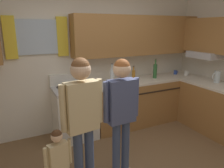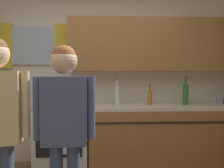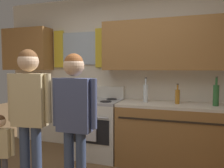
{
  "view_description": "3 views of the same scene",
  "coord_description": "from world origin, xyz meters",
  "px_view_note": "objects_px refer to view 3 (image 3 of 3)",
  "views": [
    {
      "loc": [
        -1.34,
        -1.82,
        1.9
      ],
      "look_at": [
        0.03,
        0.95,
        1.06
      ],
      "focal_mm": 33.8,
      "sensor_mm": 36.0,
      "label": 1
    },
    {
      "loc": [
        0.14,
        -1.43,
        1.32
      ],
      "look_at": [
        0.21,
        0.54,
        1.23
      ],
      "focal_mm": 34.77,
      "sensor_mm": 36.0,
      "label": 2
    },
    {
      "loc": [
        0.89,
        -1.71,
        1.41
      ],
      "look_at": [
        0.13,
        0.59,
        1.23
      ],
      "focal_mm": 35.74,
      "sensor_mm": 36.0,
      "label": 3
    }
  ],
  "objects_px": {
    "stove_oven": "(99,127)",
    "bottle_tall_clear": "(146,93)",
    "adult_holding_child": "(29,105)",
    "small_child": "(1,146)",
    "adult_in_plaid": "(74,111)",
    "bottle_wine_green": "(216,95)",
    "bottle_oil_amber": "(177,96)"
  },
  "relations": [
    {
      "from": "stove_oven",
      "to": "bottle_tall_clear",
      "type": "bearing_deg",
      "value": 1.88
    },
    {
      "from": "stove_oven",
      "to": "adult_holding_child",
      "type": "height_order",
      "value": "adult_holding_child"
    },
    {
      "from": "adult_holding_child",
      "to": "small_child",
      "type": "xyz_separation_m",
      "value": [
        -0.31,
        -0.1,
        -0.44
      ]
    },
    {
      "from": "adult_holding_child",
      "to": "adult_in_plaid",
      "type": "height_order",
      "value": "adult_holding_child"
    },
    {
      "from": "bottle_tall_clear",
      "to": "bottle_wine_green",
      "type": "bearing_deg",
      "value": -2.36
    },
    {
      "from": "adult_in_plaid",
      "to": "small_child",
      "type": "bearing_deg",
      "value": -170.3
    },
    {
      "from": "bottle_tall_clear",
      "to": "bottle_oil_amber",
      "type": "distance_m",
      "value": 0.46
    },
    {
      "from": "bottle_tall_clear",
      "to": "small_child",
      "type": "bearing_deg",
      "value": -132.86
    },
    {
      "from": "bottle_tall_clear",
      "to": "adult_holding_child",
      "type": "height_order",
      "value": "adult_holding_child"
    },
    {
      "from": "bottle_tall_clear",
      "to": "small_child",
      "type": "relative_size",
      "value": 0.41
    },
    {
      "from": "stove_oven",
      "to": "bottle_tall_clear",
      "type": "xyz_separation_m",
      "value": [
        0.74,
        0.02,
        0.57
      ]
    },
    {
      "from": "bottle_wine_green",
      "to": "adult_in_plaid",
      "type": "height_order",
      "value": "adult_in_plaid"
    },
    {
      "from": "bottle_tall_clear",
      "to": "adult_holding_child",
      "type": "distance_m",
      "value": 1.67
    },
    {
      "from": "small_child",
      "to": "bottle_wine_green",
      "type": "bearing_deg",
      "value": 31.39
    },
    {
      "from": "bottle_wine_green",
      "to": "small_child",
      "type": "relative_size",
      "value": 0.44
    },
    {
      "from": "bottle_tall_clear",
      "to": "adult_in_plaid",
      "type": "distance_m",
      "value": 1.38
    },
    {
      "from": "stove_oven",
      "to": "small_child",
      "type": "xyz_separation_m",
      "value": [
        -0.58,
        -1.4,
        0.1
      ]
    },
    {
      "from": "stove_oven",
      "to": "adult_in_plaid",
      "type": "height_order",
      "value": "adult_in_plaid"
    },
    {
      "from": "bottle_tall_clear",
      "to": "adult_holding_child",
      "type": "xyz_separation_m",
      "value": [
        -1.01,
        -1.33,
        -0.03
      ]
    },
    {
      "from": "stove_oven",
      "to": "bottle_oil_amber",
      "type": "bearing_deg",
      "value": 0.3
    },
    {
      "from": "adult_in_plaid",
      "to": "small_child",
      "type": "height_order",
      "value": "adult_in_plaid"
    },
    {
      "from": "adult_holding_child",
      "to": "adult_in_plaid",
      "type": "bearing_deg",
      "value": 4.79
    },
    {
      "from": "small_child",
      "to": "bottle_oil_amber",
      "type": "bearing_deg",
      "value": 38.37
    },
    {
      "from": "bottle_oil_amber",
      "to": "adult_in_plaid",
      "type": "distance_m",
      "value": 1.59
    },
    {
      "from": "adult_holding_child",
      "to": "bottle_oil_amber",
      "type": "bearing_deg",
      "value": 41.74
    },
    {
      "from": "bottle_wine_green",
      "to": "adult_in_plaid",
      "type": "distance_m",
      "value": 1.91
    },
    {
      "from": "small_child",
      "to": "stove_oven",
      "type": "bearing_deg",
      "value": 67.47
    },
    {
      "from": "stove_oven",
      "to": "bottle_oil_amber",
      "type": "distance_m",
      "value": 1.31
    },
    {
      "from": "adult_holding_child",
      "to": "bottle_tall_clear",
      "type": "bearing_deg",
      "value": 52.65
    },
    {
      "from": "stove_oven",
      "to": "bottle_oil_amber",
      "type": "relative_size",
      "value": 3.85
    },
    {
      "from": "bottle_oil_amber",
      "to": "adult_holding_child",
      "type": "distance_m",
      "value": 1.97
    },
    {
      "from": "stove_oven",
      "to": "adult_in_plaid",
      "type": "xyz_separation_m",
      "value": [
        0.24,
        -1.26,
        0.51
      ]
    }
  ]
}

